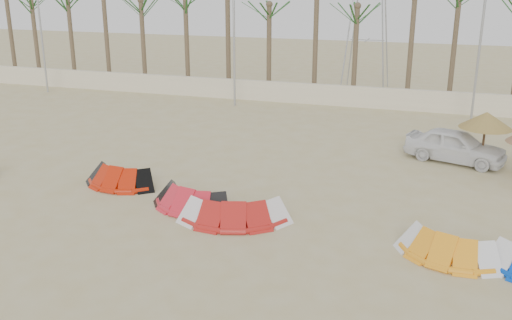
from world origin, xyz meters
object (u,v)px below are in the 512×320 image
(kite_red_mid, at_px, (193,196))
(parasol_left, at_px, (486,120))
(car, at_px, (455,146))
(kite_orange, at_px, (447,243))
(kite_red_left, at_px, (123,174))
(kite_red_right, at_px, (238,208))

(kite_red_mid, xyz_separation_m, parasol_left, (9.85, 8.22, 1.57))
(kite_red_mid, bearing_deg, car, 43.58)
(kite_red_mid, height_order, kite_orange, same)
(kite_red_left, bearing_deg, kite_orange, -10.95)
(kite_red_mid, xyz_separation_m, kite_red_right, (1.84, -0.52, 0.00))
(kite_red_left, xyz_separation_m, kite_orange, (12.07, -2.33, 0.00))
(kite_orange, relative_size, car, 0.77)
(kite_red_mid, bearing_deg, kite_red_right, -15.64)
(kite_red_left, height_order, car, car)
(kite_orange, bearing_deg, car, 88.51)
(car, bearing_deg, parasol_left, -77.74)
(kite_orange, xyz_separation_m, car, (0.24, 9.41, 0.31))
(kite_red_left, distance_m, car, 14.21)
(kite_red_right, bearing_deg, parasol_left, 47.48)
(kite_red_left, relative_size, kite_red_right, 0.79)
(kite_red_right, bearing_deg, kite_orange, -4.91)
(kite_red_left, distance_m, kite_red_mid, 3.78)
(kite_red_mid, height_order, parasol_left, parasol_left)
(kite_red_mid, bearing_deg, parasol_left, 39.84)
(kite_red_right, distance_m, kite_orange, 6.69)
(kite_red_left, relative_size, parasol_left, 1.30)
(parasol_left, bearing_deg, kite_red_right, -132.52)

